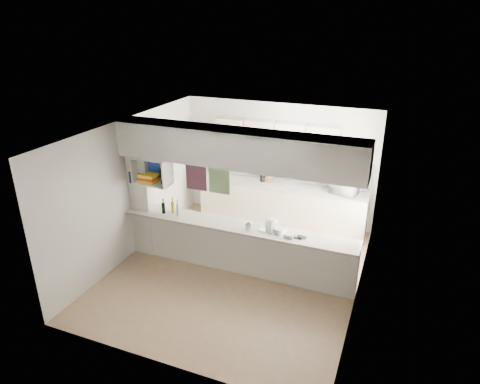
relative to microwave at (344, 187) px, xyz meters
The scene contains 16 objects.
floor 2.79m from the microwave, 125.30° to the right, with size 4.80×4.80×0.00m, color #9B765A.
ceiling 3.01m from the microwave, 125.30° to the right, with size 4.80×4.80×0.00m, color white.
wall_back 1.54m from the microwave, 168.97° to the left, with size 4.20×4.20×0.00m, color silver.
wall_left 4.17m from the microwave, 149.59° to the right, with size 4.80×4.80×0.00m, color silver.
wall_right 2.21m from the microwave, 73.95° to the right, with size 4.80×4.80×0.00m, color silver.
servery_partition 2.75m from the microwave, 128.33° to the right, with size 4.20×0.50×2.60m.
cubby_shelf 3.81m from the microwave, 144.64° to the right, with size 0.65×0.35×0.50m.
kitchen_run 1.35m from the microwave, behind, with size 3.60×0.63×2.24m.
microwave is the anchor object (origin of this frame).
bowl 0.18m from the microwave, 28.50° to the right, with size 0.26×0.26×0.06m, color navy.
dish_rack 2.22m from the microwave, 112.29° to the right, with size 0.50×0.43×0.23m.
cup 2.49m from the microwave, 120.14° to the right, with size 0.11×0.11×0.09m, color white.
wine_bottles 3.47m from the microwave, 142.32° to the right, with size 0.36×0.14×0.32m.
plastic_tubs 2.20m from the microwave, 104.89° to the right, with size 0.56×0.22×0.07m.
utensil_jar 1.75m from the microwave, behind, with size 0.11×0.11×0.15m, color black.
knife_block 1.59m from the microwave, behind, with size 0.10×0.08×0.20m, color brown.
Camera 1 is at (2.50, -6.07, 4.27)m, focal length 32.00 mm.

